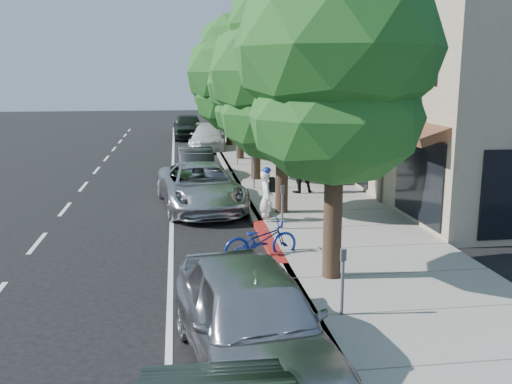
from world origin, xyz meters
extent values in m
plane|color=black|center=(0.00, 0.00, 0.00)|extent=(120.00, 120.00, 0.00)
cube|color=gray|center=(2.30, 8.00, 0.07)|extent=(4.60, 56.00, 0.15)
cube|color=#9E998E|center=(0.00, 8.00, 0.07)|extent=(0.30, 56.00, 0.15)
cube|color=maroon|center=(0.00, 1.00, 0.07)|extent=(0.32, 4.00, 0.15)
cube|color=tan|center=(9.60, 18.00, 3.50)|extent=(10.00, 36.00, 7.00)
cylinder|color=black|center=(0.90, -2.00, 1.41)|extent=(0.40, 0.40, 2.83)
ellipsoid|color=#18511A|center=(0.90, -2.00, 3.63)|extent=(3.67, 3.67, 2.94)
ellipsoid|color=#18511A|center=(0.90, -2.00, 5.01)|extent=(4.32, 4.32, 3.45)
cylinder|color=black|center=(0.90, 4.00, 1.30)|extent=(0.40, 0.40, 2.59)
ellipsoid|color=#18511A|center=(0.90, 4.00, 3.33)|extent=(3.97, 3.97, 3.18)
ellipsoid|color=#18511A|center=(0.90, 4.00, 4.59)|extent=(4.67, 4.67, 3.74)
ellipsoid|color=#18511A|center=(0.90, 4.00, 5.92)|extent=(3.50, 3.50, 2.80)
cylinder|color=black|center=(0.90, 10.00, 1.17)|extent=(0.40, 0.40, 2.33)
ellipsoid|color=#18511A|center=(0.90, 10.00, 3.00)|extent=(3.51, 3.51, 2.81)
ellipsoid|color=#18511A|center=(0.90, 10.00, 4.13)|extent=(4.13, 4.13, 3.30)
ellipsoid|color=#18511A|center=(0.90, 10.00, 5.33)|extent=(3.10, 3.10, 2.48)
cylinder|color=black|center=(0.90, 16.00, 1.30)|extent=(0.40, 0.40, 2.60)
ellipsoid|color=#18511A|center=(0.90, 16.00, 3.34)|extent=(4.75, 4.75, 3.80)
ellipsoid|color=#18511A|center=(0.90, 16.00, 4.60)|extent=(5.59, 5.59, 4.47)
ellipsoid|color=#18511A|center=(0.90, 16.00, 5.93)|extent=(4.19, 4.19, 3.35)
cylinder|color=black|center=(0.90, 22.00, 1.39)|extent=(0.40, 0.40, 2.79)
ellipsoid|color=#18511A|center=(0.90, 22.00, 3.58)|extent=(4.01, 4.01, 3.21)
ellipsoid|color=#18511A|center=(0.90, 22.00, 4.94)|extent=(4.72, 4.72, 3.78)
ellipsoid|color=#18511A|center=(0.90, 22.00, 6.37)|extent=(3.54, 3.54, 2.83)
cylinder|color=black|center=(0.90, 28.00, 1.25)|extent=(0.40, 0.40, 2.49)
ellipsoid|color=#18511A|center=(0.90, 28.00, 3.20)|extent=(4.19, 4.19, 3.36)
ellipsoid|color=#18511A|center=(0.90, 28.00, 4.41)|extent=(4.94, 4.94, 3.95)
ellipsoid|color=#18511A|center=(0.90, 28.00, 5.69)|extent=(3.70, 3.70, 2.96)
imported|color=white|center=(0.25, 3.00, 0.84)|extent=(0.40, 0.61, 1.67)
imported|color=navy|center=(-0.40, -0.23, 0.50)|extent=(2.02, 1.15, 1.01)
imported|color=#B7B7BC|center=(-1.63, 5.50, 0.76)|extent=(3.13, 5.71, 1.52)
imported|color=black|center=(-1.59, 10.82, 0.69)|extent=(1.60, 4.23, 1.38)
imported|color=white|center=(-0.50, 21.00, 0.73)|extent=(2.58, 5.25, 1.47)
imported|color=black|center=(-1.55, 27.19, 0.88)|extent=(2.13, 5.17, 1.75)
imported|color=#A3A3A7|center=(-1.31, -5.50, 0.83)|extent=(2.58, 5.11, 1.67)
imported|color=black|center=(2.13, 6.96, 1.12)|extent=(1.06, 0.89, 1.95)
camera|label=1|loc=(-2.37, -13.52, 4.50)|focal=40.00mm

